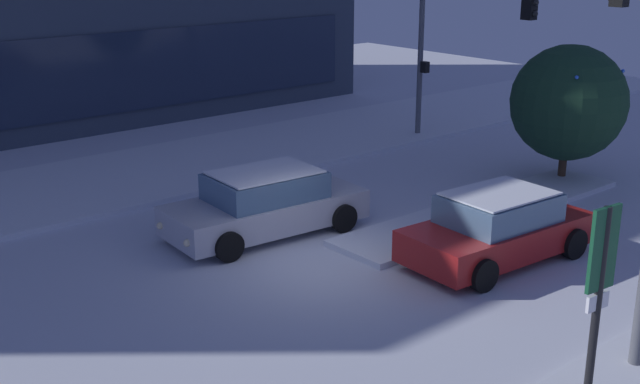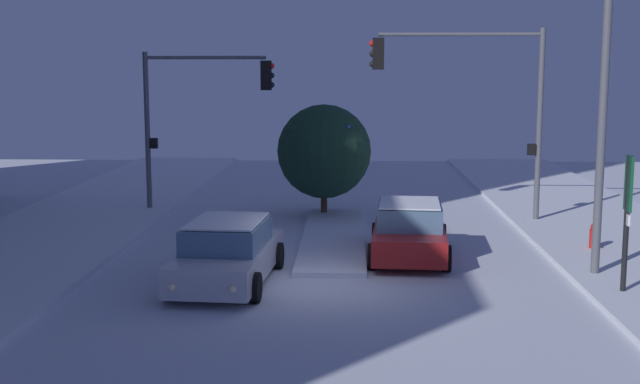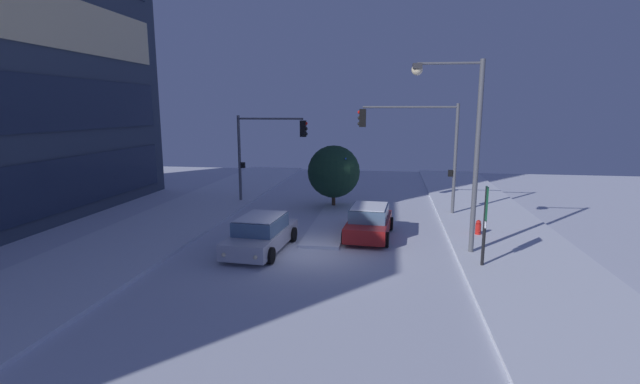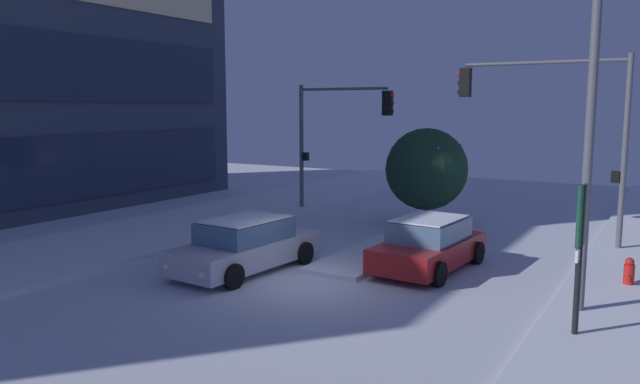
{
  "view_description": "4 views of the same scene",
  "coord_description": "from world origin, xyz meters",
  "px_view_note": "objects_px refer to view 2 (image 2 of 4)",
  "views": [
    {
      "loc": [
        -10.07,
        -11.74,
        6.55
      ],
      "look_at": [
        -0.17,
        -0.07,
        1.67
      ],
      "focal_mm": 45.31,
      "sensor_mm": 36.0,
      "label": 1
    },
    {
      "loc": [
        -18.26,
        -0.53,
        4.96
      ],
      "look_at": [
        0.03,
        0.17,
        2.2
      ],
      "focal_mm": 45.98,
      "sensor_mm": 36.0,
      "label": 2
    },
    {
      "loc": [
        -17.38,
        -2.98,
        5.91
      ],
      "look_at": [
        -0.25,
        -0.27,
        2.69
      ],
      "focal_mm": 25.07,
      "sensor_mm": 36.0,
      "label": 3
    },
    {
      "loc": [
        -13.2,
        -8.12,
        4.61
      ],
      "look_at": [
        1.03,
        0.35,
        2.29
      ],
      "focal_mm": 34.46,
      "sensor_mm": 36.0,
      "label": 4
    }
  ],
  "objects_px": {
    "parking_info_sign": "(627,207)",
    "car_far": "(227,253)",
    "street_lamp_arched": "(573,64)",
    "fire_hydrant": "(594,239)",
    "traffic_light_corner_near_right": "(474,89)",
    "car_near": "(409,231)",
    "traffic_light_corner_far_right": "(198,102)",
    "decorated_tree_median": "(324,151)"
  },
  "relations": [
    {
      "from": "car_near",
      "to": "decorated_tree_median",
      "type": "height_order",
      "value": "decorated_tree_median"
    },
    {
      "from": "car_near",
      "to": "car_far",
      "type": "distance_m",
      "value": 5.2
    },
    {
      "from": "fire_hydrant",
      "to": "parking_info_sign",
      "type": "height_order",
      "value": "parking_info_sign"
    },
    {
      "from": "traffic_light_corner_near_right",
      "to": "street_lamp_arched",
      "type": "bearing_deg",
      "value": 99.77
    },
    {
      "from": "traffic_light_corner_far_right",
      "to": "decorated_tree_median",
      "type": "relative_size",
      "value": 1.46
    },
    {
      "from": "street_lamp_arched",
      "to": "fire_hydrant",
      "type": "xyz_separation_m",
      "value": [
        2.78,
        -1.51,
        -4.67
      ]
    },
    {
      "from": "traffic_light_corner_far_right",
      "to": "parking_info_sign",
      "type": "xyz_separation_m",
      "value": [
        -10.4,
        -11.23,
        -1.84
      ]
    },
    {
      "from": "traffic_light_corner_near_right",
      "to": "fire_hydrant",
      "type": "height_order",
      "value": "traffic_light_corner_near_right"
    },
    {
      "from": "traffic_light_corner_near_right",
      "to": "street_lamp_arched",
      "type": "relative_size",
      "value": 0.8
    },
    {
      "from": "traffic_light_corner_far_right",
      "to": "car_near",
      "type": "bearing_deg",
      "value": -44.94
    },
    {
      "from": "traffic_light_corner_near_right",
      "to": "parking_info_sign",
      "type": "relative_size",
      "value": 2.0
    },
    {
      "from": "car_far",
      "to": "parking_info_sign",
      "type": "xyz_separation_m",
      "value": [
        -0.85,
        -8.84,
        1.28
      ]
    },
    {
      "from": "street_lamp_arched",
      "to": "parking_info_sign",
      "type": "xyz_separation_m",
      "value": [
        -1.57,
        -0.88,
        -3.07
      ]
    },
    {
      "from": "fire_hydrant",
      "to": "parking_info_sign",
      "type": "xyz_separation_m",
      "value": [
        -4.36,
        0.63,
        1.59
      ]
    },
    {
      "from": "car_far",
      "to": "car_near",
      "type": "bearing_deg",
      "value": 126.31
    },
    {
      "from": "fire_hydrant",
      "to": "car_near",
      "type": "bearing_deg",
      "value": 98.39
    },
    {
      "from": "car_far",
      "to": "parking_info_sign",
      "type": "bearing_deg",
      "value": 88.77
    },
    {
      "from": "car_near",
      "to": "traffic_light_corner_far_right",
      "type": "distance_m",
      "value": 10.11
    },
    {
      "from": "traffic_light_corner_far_right",
      "to": "traffic_light_corner_near_right",
      "type": "bearing_deg",
      "value": -10.72
    },
    {
      "from": "car_near",
      "to": "parking_info_sign",
      "type": "relative_size",
      "value": 1.42
    },
    {
      "from": "car_far",
      "to": "traffic_light_corner_near_right",
      "type": "distance_m",
      "value": 10.94
    },
    {
      "from": "car_near",
      "to": "traffic_light_corner_near_right",
      "type": "xyz_separation_m",
      "value": [
        5.06,
        -2.33,
        3.62
      ]
    },
    {
      "from": "street_lamp_arched",
      "to": "parking_info_sign",
      "type": "bearing_deg",
      "value": 117.04
    },
    {
      "from": "fire_hydrant",
      "to": "parking_info_sign",
      "type": "distance_m",
      "value": 4.68
    },
    {
      "from": "street_lamp_arched",
      "to": "parking_info_sign",
      "type": "distance_m",
      "value": 3.56
    },
    {
      "from": "car_near",
      "to": "fire_hydrant",
      "type": "xyz_separation_m",
      "value": [
        0.75,
        -5.06,
        -0.31
      ]
    },
    {
      "from": "car_near",
      "to": "parking_info_sign",
      "type": "height_order",
      "value": "parking_info_sign"
    },
    {
      "from": "car_far",
      "to": "traffic_light_corner_near_right",
      "type": "bearing_deg",
      "value": 143.54
    },
    {
      "from": "car_far",
      "to": "traffic_light_corner_far_right",
      "type": "height_order",
      "value": "traffic_light_corner_far_right"
    },
    {
      "from": "fire_hydrant",
      "to": "traffic_light_corner_far_right",
      "type": "bearing_deg",
      "value": 62.99
    },
    {
      "from": "car_near",
      "to": "traffic_light_corner_near_right",
      "type": "bearing_deg",
      "value": -20.94
    },
    {
      "from": "parking_info_sign",
      "to": "car_far",
      "type": "bearing_deg",
      "value": -0.22
    },
    {
      "from": "street_lamp_arched",
      "to": "traffic_light_corner_near_right",
      "type": "bearing_deg",
      "value": -82.27
    },
    {
      "from": "traffic_light_corner_far_right",
      "to": "fire_hydrant",
      "type": "distance_m",
      "value": 13.75
    },
    {
      "from": "car_near",
      "to": "traffic_light_corner_far_right",
      "type": "bearing_deg",
      "value": 48.8
    },
    {
      "from": "car_near",
      "to": "traffic_light_corner_far_right",
      "type": "height_order",
      "value": "traffic_light_corner_far_right"
    },
    {
      "from": "street_lamp_arched",
      "to": "fire_hydrant",
      "type": "relative_size",
      "value": 9.44
    },
    {
      "from": "street_lamp_arched",
      "to": "fire_hydrant",
      "type": "bearing_deg",
      "value": -120.46
    },
    {
      "from": "car_near",
      "to": "fire_hydrant",
      "type": "relative_size",
      "value": 5.35
    },
    {
      "from": "parking_info_sign",
      "to": "traffic_light_corner_near_right",
      "type": "bearing_deg",
      "value": -71.11
    },
    {
      "from": "car_near",
      "to": "fire_hydrant",
      "type": "height_order",
      "value": "car_near"
    },
    {
      "from": "car_far",
      "to": "decorated_tree_median",
      "type": "relative_size",
      "value": 1.27
    }
  ]
}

